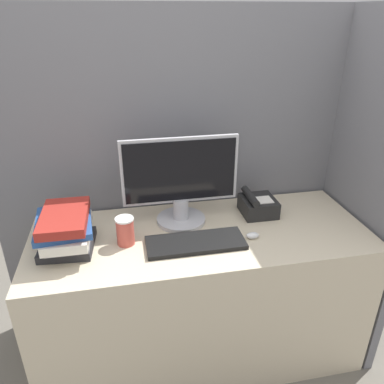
{
  "coord_description": "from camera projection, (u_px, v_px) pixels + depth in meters",
  "views": [
    {
      "loc": [
        -0.33,
        -1.15,
        1.67
      ],
      "look_at": [
        -0.04,
        0.34,
        0.94
      ],
      "focal_mm": 35.0,
      "sensor_mm": 36.0,
      "label": 1
    }
  ],
  "objects": [
    {
      "name": "cubicle_panel_rear",
      "position": [
        187.0,
        180.0,
        2.01
      ],
      "size": [
        1.97,
        0.04,
        1.71
      ],
      "color": "slate",
      "rests_on": "ground_plane"
    },
    {
      "name": "monitor",
      "position": [
        180.0,
        185.0,
        1.76
      ],
      "size": [
        0.55,
        0.24,
        0.43
      ],
      "color": "#B7B7BC",
      "rests_on": "desk"
    },
    {
      "name": "desk_telephone",
      "position": [
        258.0,
        205.0,
        1.89
      ],
      "size": [
        0.17,
        0.18,
        0.12
      ],
      "color": "black",
      "rests_on": "desk"
    },
    {
      "name": "desk",
      "position": [
        200.0,
        294.0,
        1.91
      ],
      "size": [
        1.57,
        0.62,
        0.74
      ],
      "color": "beige",
      "rests_on": "ground_plane"
    },
    {
      "name": "coffee_cup",
      "position": [
        125.0,
        231.0,
        1.64
      ],
      "size": [
        0.08,
        0.08,
        0.13
      ],
      "color": "#BF4C3F",
      "rests_on": "desk"
    },
    {
      "name": "book_stack",
      "position": [
        66.0,
        230.0,
        1.59
      ],
      "size": [
        0.25,
        0.33,
        0.18
      ],
      "color": "#262628",
      "rests_on": "desk"
    },
    {
      "name": "mouse",
      "position": [
        253.0,
        235.0,
        1.7
      ],
      "size": [
        0.06,
        0.04,
        0.03
      ],
      "color": "silver",
      "rests_on": "desk"
    },
    {
      "name": "cubicle_panel_right",
      "position": [
        361.0,
        192.0,
        1.87
      ],
      "size": [
        0.04,
        0.68,
        1.71
      ],
      "color": "slate",
      "rests_on": "ground_plane"
    },
    {
      "name": "keyboard",
      "position": [
        196.0,
        243.0,
        1.65
      ],
      "size": [
        0.44,
        0.17,
        0.02
      ],
      "color": "black",
      "rests_on": "desk"
    }
  ]
}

